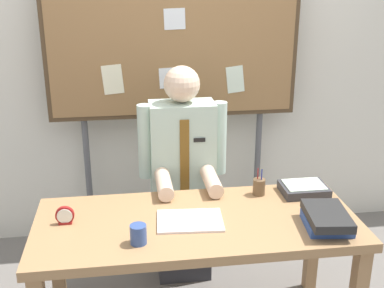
# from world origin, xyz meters

# --- Properties ---
(back_wall) EXTENTS (6.40, 0.08, 2.70)m
(back_wall) POSITION_xyz_m (0.00, 1.26, 1.35)
(back_wall) COLOR silver
(back_wall) RESTS_ON ground_plane
(desk) EXTENTS (1.68, 0.72, 0.72)m
(desk) POSITION_xyz_m (0.00, 0.00, 0.63)
(desk) COLOR #9E754C
(desk) RESTS_ON ground_plane
(person) EXTENTS (0.55, 0.56, 1.41)m
(person) POSITION_xyz_m (0.00, 0.60, 0.66)
(person) COLOR #2D2D33
(person) RESTS_ON ground_plane
(bulletin_board) EXTENTS (1.71, 0.09, 1.95)m
(bulletin_board) POSITION_xyz_m (-0.00, 1.06, 1.44)
(bulletin_board) COLOR #4C3823
(bulletin_board) RESTS_ON ground_plane
(book_stack) EXTENTS (0.24, 0.32, 0.09)m
(book_stack) POSITION_xyz_m (0.63, -0.17, 0.77)
(book_stack) COLOR #2D4C99
(book_stack) RESTS_ON desk
(open_notebook) EXTENTS (0.35, 0.26, 0.01)m
(open_notebook) POSITION_xyz_m (-0.04, -0.02, 0.73)
(open_notebook) COLOR silver
(open_notebook) RESTS_ON desk
(desk_clock) EXTENTS (0.09, 0.04, 0.09)m
(desk_clock) POSITION_xyz_m (-0.67, 0.05, 0.76)
(desk_clock) COLOR maroon
(desk_clock) RESTS_ON desk
(coffee_mug) EXTENTS (0.08, 0.08, 0.10)m
(coffee_mug) POSITION_xyz_m (-0.31, -0.19, 0.77)
(coffee_mug) COLOR #334C8C
(coffee_mug) RESTS_ON desk
(pen_holder) EXTENTS (0.07, 0.07, 0.16)m
(pen_holder) POSITION_xyz_m (0.40, 0.24, 0.77)
(pen_holder) COLOR brown
(pen_holder) RESTS_ON desk
(paper_tray) EXTENTS (0.26, 0.20, 0.06)m
(paper_tray) POSITION_xyz_m (0.66, 0.22, 0.75)
(paper_tray) COLOR #333338
(paper_tray) RESTS_ON desk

